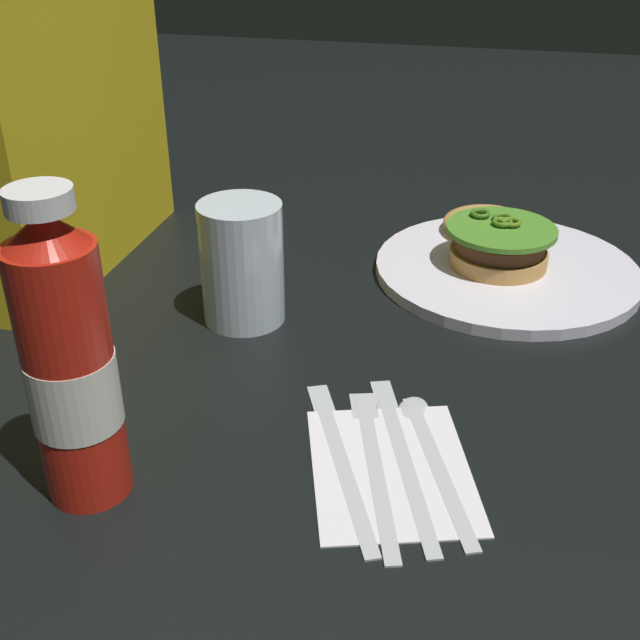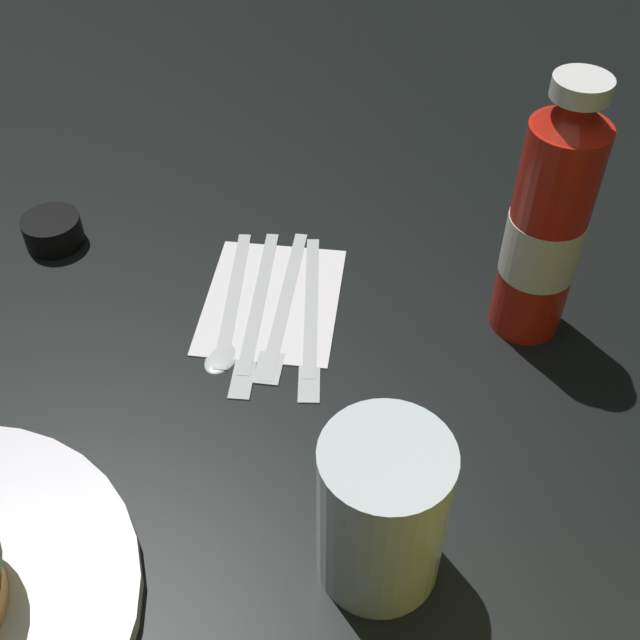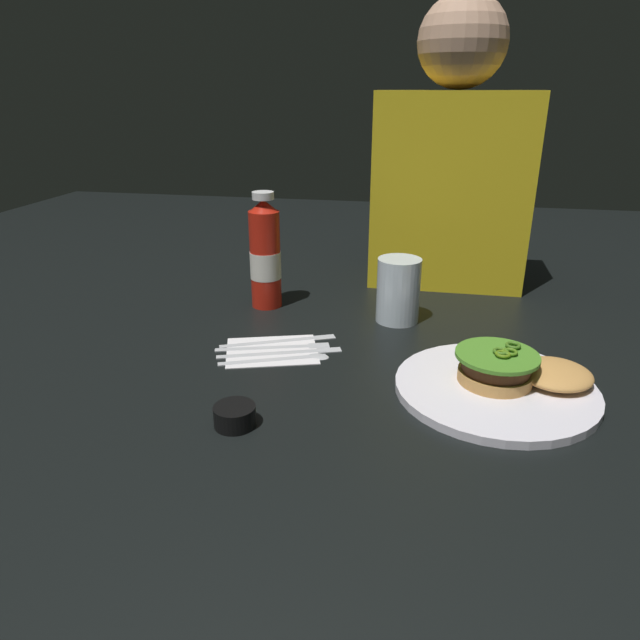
% 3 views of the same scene
% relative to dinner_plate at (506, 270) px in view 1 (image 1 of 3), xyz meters
% --- Properties ---
extents(ground_plane, '(3.00, 3.00, 0.00)m').
position_rel_dinner_plate_xyz_m(ground_plane, '(-0.16, 0.01, -0.01)').
color(ground_plane, black).
extents(dinner_plate, '(0.30, 0.30, 0.01)m').
position_rel_dinner_plate_xyz_m(dinner_plate, '(0.00, 0.00, 0.00)').
color(dinner_plate, white).
rests_on(dinner_plate, ground_plane).
extents(burger_sandwich, '(0.20, 0.13, 0.05)m').
position_rel_dinner_plate_xyz_m(burger_sandwich, '(0.03, 0.02, 0.03)').
color(burger_sandwich, tan).
rests_on(burger_sandwich, dinner_plate).
extents(ketchup_bottle, '(0.06, 0.06, 0.24)m').
position_rel_dinner_plate_xyz_m(ketchup_bottle, '(-0.44, 0.29, 0.10)').
color(ketchup_bottle, red).
rests_on(ketchup_bottle, ground_plane).
extents(water_glass, '(0.08, 0.08, 0.12)m').
position_rel_dinner_plate_xyz_m(water_glass, '(-0.17, 0.26, 0.06)').
color(water_glass, silver).
rests_on(water_glass, ground_plane).
extents(napkin, '(0.18, 0.16, 0.00)m').
position_rel_dinner_plate_xyz_m(napkin, '(-0.37, 0.07, -0.00)').
color(napkin, white).
rests_on(napkin, ground_plane).
extents(spoon_utensil, '(0.18, 0.08, 0.00)m').
position_rel_dinner_plate_xyz_m(spoon_utensil, '(-0.33, 0.05, -0.00)').
color(spoon_utensil, silver).
rests_on(spoon_utensil, napkin).
extents(steak_knife, '(0.21, 0.09, 0.00)m').
position_rel_dinner_plate_xyz_m(steak_knife, '(-0.34, 0.07, -0.00)').
color(steak_knife, silver).
rests_on(steak_knife, napkin).
extents(fork_utensil, '(0.20, 0.07, 0.00)m').
position_rel_dinner_plate_xyz_m(fork_utensil, '(-0.35, 0.09, -0.00)').
color(fork_utensil, silver).
rests_on(fork_utensil, napkin).
extents(butter_knife, '(0.20, 0.10, 0.00)m').
position_rel_dinner_plate_xyz_m(butter_knife, '(-0.35, 0.12, -0.00)').
color(butter_knife, silver).
rests_on(butter_knife, napkin).
extents(diner_person, '(0.34, 0.18, 0.60)m').
position_rel_dinner_plate_xyz_m(diner_person, '(-0.07, 0.52, 0.27)').
color(diner_person, gold).
rests_on(diner_person, ground_plane).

